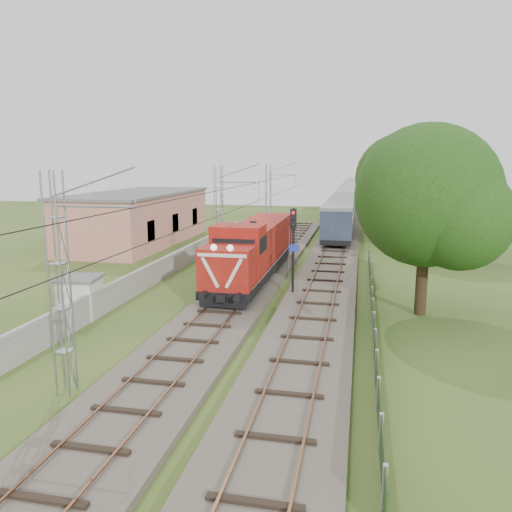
% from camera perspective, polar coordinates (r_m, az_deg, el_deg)
% --- Properties ---
extents(ground, '(140.00, 140.00, 0.00)m').
position_cam_1_polar(ground, '(25.57, -5.15, -8.15)').
color(ground, '#2E4A1B').
rests_on(ground, ground).
extents(track_main, '(4.20, 70.00, 0.45)m').
position_cam_1_polar(track_main, '(31.99, -1.49, -3.88)').
color(track_main, '#6B6054').
rests_on(track_main, ground).
extents(track_side, '(4.20, 80.00, 0.45)m').
position_cam_1_polar(track_side, '(43.91, 8.83, 0.03)').
color(track_side, '#6B6054').
rests_on(track_side, ground).
extents(catenary, '(3.31, 70.00, 8.00)m').
position_cam_1_polar(catenary, '(36.78, -4.20, 4.15)').
color(catenary, gray).
rests_on(catenary, ground).
extents(boundary_wall, '(0.25, 40.00, 1.50)m').
position_cam_1_polar(boundary_wall, '(38.42, -9.23, -0.66)').
color(boundary_wall, '#9E9E99').
rests_on(boundary_wall, ground).
extents(station_building, '(8.40, 20.40, 5.22)m').
position_cam_1_polar(station_building, '(52.37, -13.29, 4.30)').
color(station_building, '#CE766F').
rests_on(station_building, ground).
extents(fence, '(0.12, 32.00, 1.20)m').
position_cam_1_polar(fence, '(27.22, 13.18, -5.90)').
color(fence, black).
rests_on(fence, ground).
extents(locomotive, '(3.03, 17.32, 4.40)m').
position_cam_1_polar(locomotive, '(34.98, -0.15, 0.88)').
color(locomotive, black).
rests_on(locomotive, ground).
extents(coach_rake, '(2.98, 88.94, 3.45)m').
position_cam_1_polar(coach_rake, '(90.36, 10.55, 6.92)').
color(coach_rake, black).
rests_on(coach_rake, ground).
extents(signal_post, '(0.61, 0.48, 5.53)m').
position_cam_1_polar(signal_post, '(30.30, 4.29, 2.25)').
color(signal_post, black).
rests_on(signal_post, ground).
extents(relay_hut, '(2.45, 2.45, 2.22)m').
position_cam_1_polar(relay_hut, '(28.46, -19.48, -4.42)').
color(relay_hut, silver).
rests_on(relay_hut, ground).
extents(tree_a, '(7.93, 7.56, 10.28)m').
position_cam_1_polar(tree_a, '(27.91, 19.16, 6.36)').
color(tree_a, '#3B2918').
rests_on(tree_a, ground).
extents(tree_b, '(8.27, 7.88, 10.73)m').
position_cam_1_polar(tree_b, '(46.88, 19.89, 8.21)').
color(tree_b, '#3B2918').
rests_on(tree_b, ground).
extents(tree_c, '(6.67, 6.35, 8.64)m').
position_cam_1_polar(tree_c, '(57.02, 16.08, 7.46)').
color(tree_c, '#3B2918').
rests_on(tree_c, ground).
extents(tree_d, '(6.47, 6.17, 8.39)m').
position_cam_1_polar(tree_d, '(59.11, 18.91, 7.25)').
color(tree_d, '#3B2918').
rests_on(tree_d, ground).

